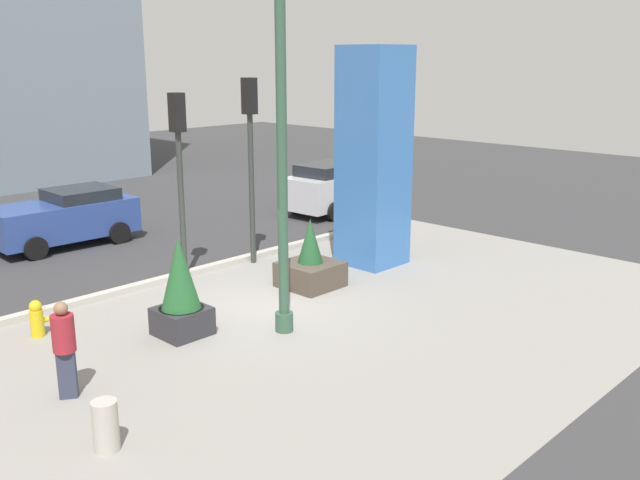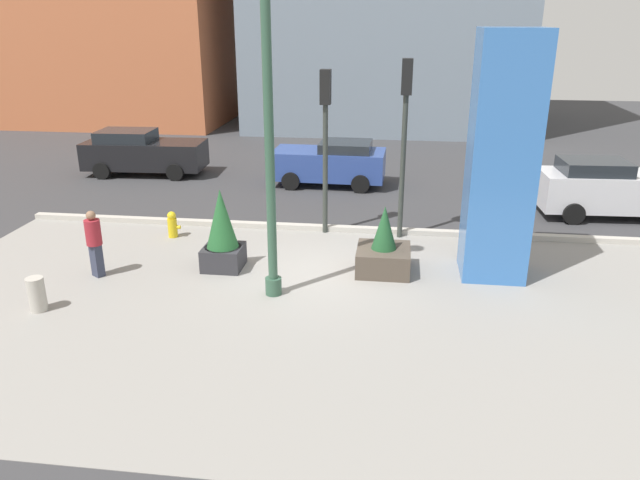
# 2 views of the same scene
# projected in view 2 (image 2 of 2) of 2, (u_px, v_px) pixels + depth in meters

# --- Properties ---
(ground_plane) EXTENTS (60.00, 60.00, 0.00)m
(ground_plane) POSITION_uv_depth(u_px,v_px,m) (333.00, 221.00, 18.25)
(ground_plane) COLOR #38383A
(plaza_pavement) EXTENTS (18.00, 10.00, 0.02)m
(plaza_pavement) POSITION_uv_depth(u_px,v_px,m) (301.00, 312.00, 12.67)
(plaza_pavement) COLOR gray
(plaza_pavement) RESTS_ON ground_plane
(curb_strip) EXTENTS (18.00, 0.24, 0.16)m
(curb_strip) POSITION_uv_depth(u_px,v_px,m) (329.00, 228.00, 17.41)
(curb_strip) COLOR #B7B2A8
(curb_strip) RESTS_ON ground_plane
(lamp_post) EXTENTS (0.44, 0.44, 7.44)m
(lamp_post) POSITION_uv_depth(u_px,v_px,m) (269.00, 131.00, 12.20)
(lamp_post) COLOR #335642
(lamp_post) RESTS_ON ground_plane
(art_pillar_blue) EXTENTS (1.44, 1.44, 5.60)m
(art_pillar_blue) POSITION_uv_depth(u_px,v_px,m) (501.00, 159.00, 13.60)
(art_pillar_blue) COLOR #3870BC
(art_pillar_blue) RESTS_ON ground_plane
(potted_plant_by_pillar) EXTENTS (0.94, 0.94, 2.00)m
(potted_plant_by_pillar) POSITION_uv_depth(u_px,v_px,m) (222.00, 233.00, 14.56)
(potted_plant_by_pillar) COLOR #2D2D33
(potted_plant_by_pillar) RESTS_ON ground_plane
(potted_plant_mid_plaza) EXTENTS (1.27, 1.27, 1.66)m
(potted_plant_mid_plaza) POSITION_uv_depth(u_px,v_px,m) (384.00, 251.00, 14.48)
(potted_plant_mid_plaza) COLOR #4C4238
(potted_plant_mid_plaza) RESTS_ON ground_plane
(fire_hydrant) EXTENTS (0.36, 0.26, 0.75)m
(fire_hydrant) POSITION_uv_depth(u_px,v_px,m) (172.00, 225.00, 16.81)
(fire_hydrant) COLOR gold
(fire_hydrant) RESTS_ON ground_plane
(concrete_bollard) EXTENTS (0.36, 0.36, 0.75)m
(concrete_bollard) POSITION_uv_depth(u_px,v_px,m) (37.00, 294.00, 12.59)
(concrete_bollard) COLOR #B2ADA3
(concrete_bollard) RESTS_ON ground_plane
(traffic_light_corner) EXTENTS (0.28, 0.42, 4.81)m
(traffic_light_corner) POSITION_uv_depth(u_px,v_px,m) (405.00, 121.00, 15.83)
(traffic_light_corner) COLOR #333833
(traffic_light_corner) RESTS_ON ground_plane
(traffic_light_far_side) EXTENTS (0.28, 0.42, 4.51)m
(traffic_light_far_side) POSITION_uv_depth(u_px,v_px,m) (325.00, 125.00, 16.26)
(traffic_light_far_side) COLOR #333833
(traffic_light_far_side) RESTS_ON ground_plane
(car_curb_west) EXTENTS (4.65, 2.16, 1.71)m
(car_curb_west) POSITION_uv_depth(u_px,v_px,m) (143.00, 152.00, 23.41)
(car_curb_west) COLOR black
(car_curb_west) RESTS_ON ground_plane
(car_passing_lane) EXTENTS (4.37, 2.09, 1.75)m
(car_passing_lane) POSITION_uv_depth(u_px,v_px,m) (610.00, 188.00, 18.41)
(car_passing_lane) COLOR silver
(car_passing_lane) RESTS_ON ground_plane
(car_curb_east) EXTENTS (4.05, 2.14, 1.60)m
(car_curb_east) POSITION_uv_depth(u_px,v_px,m) (331.00, 163.00, 21.92)
(car_curb_east) COLOR #2D4793
(car_curb_east) RESTS_ON ground_plane
(pedestrian_on_sidewalk) EXTENTS (0.50, 0.50, 1.63)m
(pedestrian_on_sidewalk) POSITION_uv_depth(u_px,v_px,m) (94.00, 241.00, 14.10)
(pedestrian_on_sidewalk) COLOR #33384C
(pedestrian_on_sidewalk) RESTS_ON ground_plane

